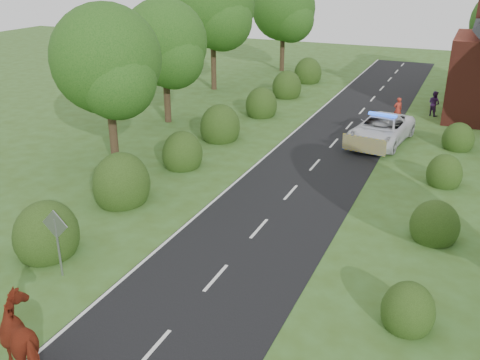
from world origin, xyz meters
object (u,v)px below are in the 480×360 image
at_px(pedestrian_purple, 434,103).
at_px(road_sign, 56,233).
at_px(pedestrian_red, 398,110).
at_px(cow, 28,341).
at_px(police_van, 381,130).

bearing_deg(pedestrian_purple, road_sign, 105.84).
bearing_deg(road_sign, pedestrian_red, 72.45).
height_order(cow, pedestrian_purple, pedestrian_purple).
bearing_deg(police_van, road_sign, -103.83).
relative_size(cow, police_van, 0.38).
xyz_separation_m(cow, pedestrian_purple, (7.43, 30.76, 0.02)).
distance_m(police_van, pedestrian_purple, 7.97).
distance_m(cow, pedestrian_purple, 31.64).
xyz_separation_m(pedestrian_red, pedestrian_purple, (2.10, 2.51, 0.05)).
bearing_deg(pedestrian_red, road_sign, 37.07).
distance_m(road_sign, cow, 4.63).
bearing_deg(pedestrian_purple, cow, 112.30).
height_order(cow, police_van, police_van).
distance_m(road_sign, police_van, 20.65).
distance_m(road_sign, pedestrian_red, 25.54).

